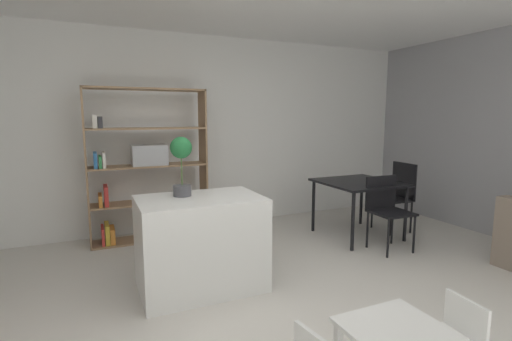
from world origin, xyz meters
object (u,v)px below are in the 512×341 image
at_px(child_chair_right, 453,338).
at_px(dining_table, 358,187).
at_px(kitchen_island, 201,243).
at_px(dining_chair_near, 386,205).
at_px(potted_plant_on_island, 181,159).
at_px(open_bookshelf, 141,167).
at_px(dining_chair_window_side, 398,191).

height_order(child_chair_right, dining_table, dining_table).
bearing_deg(kitchen_island, dining_chair_near, 2.94).
bearing_deg(child_chair_right, dining_chair_near, 151.00).
bearing_deg(dining_chair_near, potted_plant_on_island, -178.03).
height_order(kitchen_island, child_chair_right, kitchen_island).
relative_size(open_bookshelf, dining_table, 1.99).
xyz_separation_m(child_chair_right, dining_chair_window_side, (2.07, 2.53, 0.26)).
xyz_separation_m(dining_table, dining_chair_near, (0.00, -0.52, -0.14)).
xyz_separation_m(child_chair_right, dining_table, (1.36, 2.54, 0.37)).
xyz_separation_m(potted_plant_on_island, dining_chair_window_side, (3.21, 0.50, -0.66)).
bearing_deg(dining_chair_near, dining_table, 92.57).
relative_size(potted_plant_on_island, dining_chair_window_side, 0.58).
relative_size(kitchen_island, dining_table, 1.14).
bearing_deg(dining_chair_window_side, open_bookshelf, -102.51).
xyz_separation_m(open_bookshelf, dining_chair_near, (2.69, -1.54, -0.43)).
xyz_separation_m(kitchen_island, open_bookshelf, (-0.31, 1.67, 0.54)).
bearing_deg(open_bookshelf, potted_plant_on_island, -83.40).
height_order(kitchen_island, potted_plant_on_island, potted_plant_on_island).
distance_m(potted_plant_on_island, dining_chair_near, 2.60).
height_order(dining_table, dining_chair_window_side, dining_chair_window_side).
relative_size(kitchen_island, open_bookshelf, 0.57).
bearing_deg(child_chair_right, dining_chair_window_side, 145.82).
bearing_deg(dining_table, child_chair_right, -118.19).
bearing_deg(dining_table, open_bookshelf, 159.16).
bearing_deg(dining_table, potted_plant_on_island, -168.44).
xyz_separation_m(dining_chair_window_side, dining_chair_near, (-0.70, -0.51, -0.03)).
distance_m(open_bookshelf, dining_chair_window_side, 3.57).
bearing_deg(kitchen_island, child_chair_right, -61.87).
bearing_deg(kitchen_island, dining_chair_window_side, 11.67).
bearing_deg(dining_table, dining_chair_window_side, -0.63).
bearing_deg(kitchen_island, open_bookshelf, 100.54).
distance_m(open_bookshelf, dining_chair_near, 3.13).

